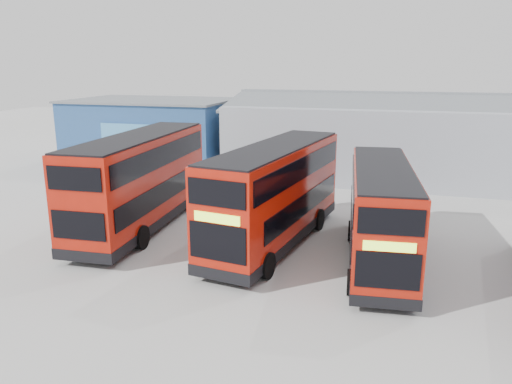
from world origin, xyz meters
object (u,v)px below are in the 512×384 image
Objects in this scene: double_decker_left at (141,183)px; double_decker_right at (380,215)px; maintenance_shed at (449,140)px; panel_van at (111,167)px; double_decker_centre at (275,196)px; office_block at (154,132)px.

double_decker_right is at bearing 170.67° from double_decker_left.
double_decker_left is (-15.24, -16.48, -0.33)m from maintenance_shed.
double_decker_left is 2.29× the size of panel_van.
office_block is at bearing 141.17° from double_decker_centre.
double_decker_left is 6.79m from double_decker_centre.
double_decker_right is 20.12m from panel_van.
office_block is at bearing -67.80° from double_decker_left.
office_block is 6.80m from panel_van.
panel_van is (-13.35, 8.20, -1.12)m from double_decker_centre.
maintenance_shed is 2.85× the size of double_decker_centre.
panel_van is at bearing 147.56° from double_decker_right.
double_decker_centre is 15.71m from panel_van.
office_block is 22.09m from maintenance_shed.
double_decker_right is at bearing -41.05° from office_block.
double_decker_left is 1.14× the size of double_decker_right.
panel_van is at bearing 157.23° from double_decker_centre.
maintenance_shed is 2.79× the size of double_decker_left.
maintenance_shed is at bearing 5.21° from office_block.
maintenance_shed is at bearing 72.17° from double_decker_right.
office_block is at bearing 133.50° from double_decker_right.
double_decker_right is at bearing -102.38° from maintenance_shed.
panel_van is (-17.91, 9.12, -0.89)m from double_decker_right.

